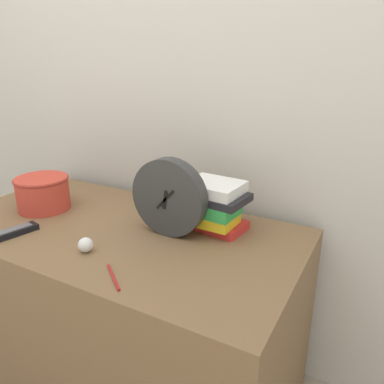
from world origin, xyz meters
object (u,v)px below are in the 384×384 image
Objects in this scene: desk_clock at (169,198)px; book_stack at (214,205)px; tv_remote at (14,232)px; pen at (113,277)px; basket at (43,192)px; crumpled_paper_ball at (86,245)px.

desk_clock reaches higher than book_stack.
tv_remote is at bearing -147.59° from book_stack.
pen is (0.47, -0.05, -0.01)m from tv_remote.
desk_clock is at bearing 91.84° from pen.
basket is at bearing 155.36° from pen.
basket is at bearing -175.40° from desk_clock.
tv_remote is (-0.46, -0.26, -0.12)m from desk_clock.
basket is at bearing -167.42° from book_stack.
crumpled_paper_ball is (-0.16, -0.23, -0.11)m from desk_clock.
basket is at bearing 155.01° from crumpled_paper_ball.
book_stack is 1.37× the size of tv_remote.
pen is at bearing -104.27° from book_stack.
pen is at bearing -5.58° from tv_remote.
desk_clock is at bearing 54.90° from crumpled_paper_ball.
basket is 1.85× the size of pen.
pen is (0.57, -0.26, -0.07)m from basket.
desk_clock reaches higher than pen.
desk_clock is 5.73× the size of crumpled_paper_ball.
desk_clock is at bearing 29.42° from tv_remote.
tv_remote is at bearing -174.31° from crumpled_paper_ball.
book_stack is 0.43m from pen.
book_stack is at bearing 50.54° from crumpled_paper_ball.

